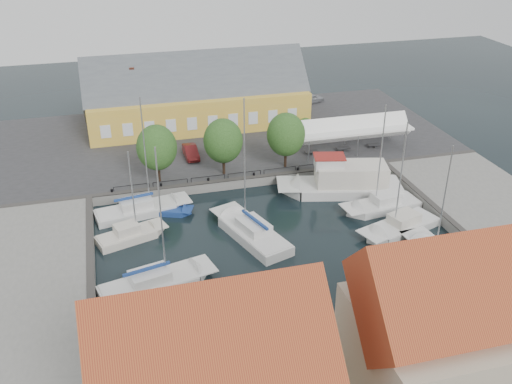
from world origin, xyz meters
TOP-DOWN VIEW (x-y plane):
  - ground at (0.00, 0.00)m, footprint 140.00×140.00m
  - north_quay at (0.00, 23.00)m, footprint 56.00×26.00m
  - west_quay at (-22.00, -2.00)m, footprint 12.00×24.00m
  - east_quay at (22.00, -2.00)m, footprint 12.00×24.00m
  - quay_edge_fittings at (0.02, 4.75)m, footprint 56.00×24.72m
  - warehouse at (-2.60, 28.36)m, footprint 28.56×14.00m
  - tent_canopy at (14.00, 14.50)m, footprint 14.00×4.00m
  - quay_trees at (-2.00, 12.00)m, footprint 18.20×4.20m
  - car_silver at (15.47, 32.24)m, footprint 4.30×2.92m
  - car_red at (-4.75, 17.39)m, footprint 1.53×4.17m
  - center_sailboat at (-2.02, 0.17)m, footprint 5.96×10.34m
  - trawler at (9.74, 6.34)m, footprint 13.63×6.85m
  - east_boat_a at (12.01, 1.92)m, footprint 8.43×3.58m
  - east_boat_b at (11.81, -2.29)m, footprint 8.87×5.29m
  - east_boat_c at (12.61, -8.01)m, footprint 3.43×8.90m
  - west_boat_a at (-11.43, 7.33)m, footprint 9.80×4.27m
  - west_boat_b at (-12.79, 2.67)m, footprint 6.80×4.09m
  - west_boat_d at (-11.37, -5.16)m, footprint 9.85×5.01m
  - launch_sw at (-13.06, -12.11)m, footprint 5.78×2.27m
  - launch_nw at (-8.72, 6.75)m, footprint 4.81×3.34m
  - townhouses at (1.93, -23.24)m, footprint 36.30×8.50m

SIDE VIEW (x-z plane):
  - ground at x=0.00m, z-range 0.00..0.00m
  - launch_nw at x=-8.72m, z-range -0.35..0.53m
  - launch_sw at x=-13.06m, z-range -0.40..0.58m
  - east_boat_c at x=12.61m, z-range -5.28..5.80m
  - west_boat_b at x=-12.79m, z-range -4.32..4.84m
  - east_boat_b at x=11.81m, z-range -5.54..6.06m
  - east_boat_a at x=12.01m, z-range -5.55..6.07m
  - west_boat_d at x=-11.37m, z-range -6.03..6.57m
  - west_boat_a at x=-11.43m, z-range -5.97..6.51m
  - center_sailboat at x=-2.02m, z-range -6.46..7.18m
  - north_quay at x=0.00m, z-range 0.00..1.00m
  - west_quay at x=-22.00m, z-range 0.00..1.00m
  - east_quay at x=22.00m, z-range 0.00..1.00m
  - trawler at x=9.74m, z-range -1.48..3.52m
  - quay_edge_fittings at x=0.02m, z-range 0.86..1.26m
  - car_silver at x=15.47m, z-range 1.00..2.36m
  - car_red at x=-4.75m, z-range 1.00..2.37m
  - tent_canopy at x=14.00m, z-range 2.27..5.10m
  - warehouse at x=-2.60m, z-range -0.35..9.20m
  - quay_trees at x=-2.00m, z-range 1.73..8.03m
  - townhouses at x=1.93m, z-range -0.18..11.82m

